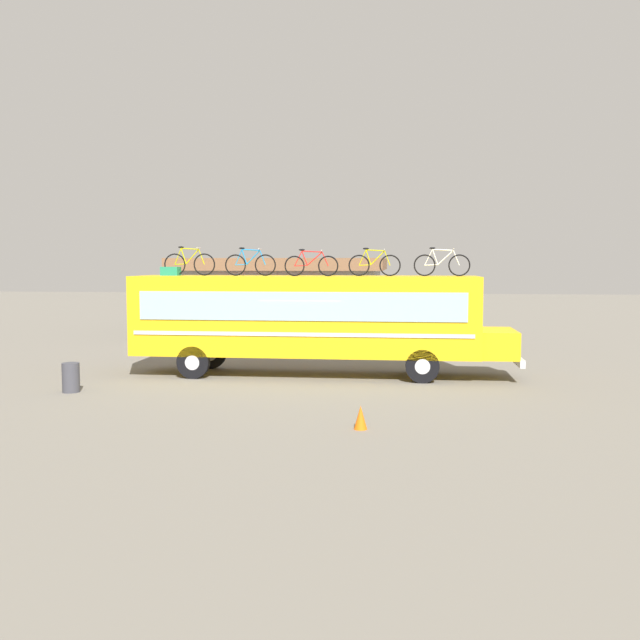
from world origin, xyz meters
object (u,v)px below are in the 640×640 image
bus (311,317)px  trash_bin (71,378)px  rooftop_bicycle_3 (311,265)px  luggage_bag_1 (171,271)px  rooftop_bicycle_4 (374,264)px  rooftop_bicycle_1 (189,263)px  rooftop_bicycle_5 (442,264)px  rooftop_bicycle_2 (250,264)px  traffic_cone (361,417)px

bus → trash_bin: bearing=-149.4°
trash_bin → rooftop_bicycle_3: bearing=27.5°
bus → rooftop_bicycle_3: rooftop_bicycle_3 is taller
luggage_bag_1 → rooftop_bicycle_4: size_ratio=0.35×
rooftop_bicycle_1 → rooftop_bicycle_4: rooftop_bicycle_1 is taller
bus → rooftop_bicycle_5: size_ratio=6.95×
rooftop_bicycle_2 → rooftop_bicycle_5: rooftop_bicycle_2 is taller
bus → luggage_bag_1: luggage_bag_1 is taller
bus → rooftop_bicycle_4: 2.64m
rooftop_bicycle_3 → traffic_cone: size_ratio=3.25×
rooftop_bicycle_2 → rooftop_bicycle_3: rooftop_bicycle_2 is taller
bus → rooftop_bicycle_5: bearing=1.4°
rooftop_bicycle_3 → rooftop_bicycle_4: 2.02m
rooftop_bicycle_4 → trash_bin: bearing=-155.9°
rooftop_bicycle_4 → luggage_bag_1: bearing=178.5°
rooftop_bicycle_2 → rooftop_bicycle_5: size_ratio=0.95×
bus → luggage_bag_1: size_ratio=21.10×
bus → traffic_cone: bearing=-74.4°
bus → rooftop_bicycle_3: size_ratio=7.17×
rooftop_bicycle_1 → traffic_cone: size_ratio=3.28×
luggage_bag_1 → bus: bearing=-2.1°
rooftop_bicycle_1 → rooftop_bicycle_2: 2.09m
rooftop_bicycle_4 → traffic_cone: rooftop_bicycle_4 is taller
rooftop_bicycle_3 → trash_bin: (-6.42, -3.34, -3.16)m
bus → traffic_cone: bus is taller
rooftop_bicycle_4 → traffic_cone: (-0.00, -7.26, -3.33)m
trash_bin → traffic_cone: 9.09m
bus → trash_bin: 7.53m
rooftop_bicycle_4 → rooftop_bicycle_5: bearing=2.8°
luggage_bag_1 → traffic_cone: size_ratio=1.11×
rooftop_bicycle_4 → traffic_cone: bearing=-90.0°
luggage_bag_1 → rooftop_bicycle_4: bearing=-1.5°
bus → traffic_cone: 7.72m
rooftop_bicycle_2 → traffic_cone: bearing=-61.1°
traffic_cone → luggage_bag_1: bearing=132.2°
luggage_bag_1 → rooftop_bicycle_1: size_ratio=0.34×
rooftop_bicycle_1 → rooftop_bicycle_2: (2.09, -0.18, -0.02)m
rooftop_bicycle_1 → rooftop_bicycle_5: (8.23, -0.10, -0.02)m
bus → rooftop_bicycle_1: size_ratio=7.10×
bus → rooftop_bicycle_1: rooftop_bicycle_1 is taller
luggage_bag_1 → traffic_cone: luggage_bag_1 is taller
rooftop_bicycle_4 → rooftop_bicycle_3: bearing=-168.1°
luggage_bag_1 → rooftop_bicycle_4: (6.74, -0.18, 0.23)m
rooftop_bicycle_3 → trash_bin: 7.89m
rooftop_bicycle_1 → rooftop_bicycle_5: rooftop_bicycle_1 is taller
rooftop_bicycle_4 → rooftop_bicycle_1: bearing=178.1°
rooftop_bicycle_3 → traffic_cone: 7.86m
luggage_bag_1 → rooftop_bicycle_5: size_ratio=0.33×
rooftop_bicycle_4 → trash_bin: 9.72m
rooftop_bicycle_5 → rooftop_bicycle_2: bearing=-179.2°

